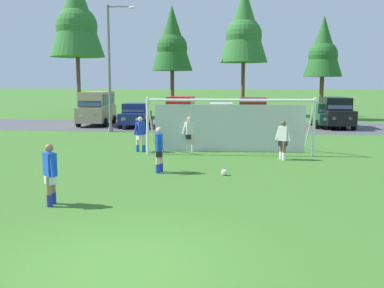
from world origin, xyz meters
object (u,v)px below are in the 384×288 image
object	(u,v)px
parked_car_slot_center_right	(254,113)
parked_car_slot_right	(328,115)
player_defender_far	(50,175)
street_lamp	(112,67)
player_winger_right	(190,134)
parked_car_slot_center_left	(181,111)
soccer_goal	(229,125)
parked_car_slot_far_left	(97,107)
player_midfield_center	(140,134)
parked_car_slot_left	(136,115)
parked_car_slot_far_right	(335,112)
parked_car_slot_center	(221,115)
soccer_ball	(224,172)
player_striker_near	(159,150)
player_winger_left	(283,140)

from	to	relation	value
parked_car_slot_center_right	parked_car_slot_right	world-z (taller)	parked_car_slot_center_right
player_defender_far	street_lamp	distance (m)	17.97
player_winger_right	parked_car_slot_center_left	world-z (taller)	parked_car_slot_center_left
soccer_goal	parked_car_slot_far_left	xyz separation A→B (m)	(-10.41, 12.18, 0.05)
player_midfield_center	parked_car_slot_center_right	size ratio (longest dim) A/B	0.35
player_winger_right	soccer_goal	bearing A→B (deg)	-4.86
soccer_goal	parked_car_slot_left	world-z (taller)	soccer_goal
player_midfield_center	parked_car_slot_far_left	bearing A→B (deg)	116.83
player_defender_far	parked_car_slot_far_right	world-z (taller)	parked_car_slot_far_right
street_lamp	player_winger_right	bearing A→B (deg)	-51.95
parked_car_slot_right	player_winger_right	bearing A→B (deg)	-124.62
parked_car_slot_center	street_lamp	distance (m)	8.74
soccer_ball	parked_car_slot_far_left	xyz separation A→B (m)	(-10.43, 17.35, 1.23)
player_midfield_center	soccer_goal	bearing A→B (deg)	4.00
soccer_goal	parked_car_slot_center_left	xyz separation A→B (m)	(-4.06, 12.50, -0.18)
parked_car_slot_center_left	player_striker_near	bearing A→B (deg)	-84.33
player_winger_right	parked_car_slot_right	size ratio (longest dim) A/B	0.39
parked_car_slot_center_right	player_winger_left	bearing A→B (deg)	-85.61
parked_car_slot_center_left	parked_car_slot_center_right	world-z (taller)	same
player_winger_right	player_striker_near	bearing A→B (deg)	-95.22
player_striker_near	player_defender_far	xyz separation A→B (m)	(-2.01, -4.55, 0.00)
parked_car_slot_center_right	parked_car_slot_center	bearing A→B (deg)	153.25
soccer_ball	soccer_goal	distance (m)	5.30
player_midfield_center	parked_car_slot_left	xyz separation A→B (m)	(-3.03, 11.35, 0.05)
parked_car_slot_far_left	parked_car_slot_left	world-z (taller)	parked_car_slot_far_left
soccer_goal	player_defender_far	distance (m)	10.44
player_defender_far	parked_car_slot_center_right	distance (m)	21.19
soccer_ball	player_defender_far	world-z (taller)	player_defender_far
parked_car_slot_center_left	parked_car_slot_right	distance (m)	10.71
player_midfield_center	parked_car_slot_left	bearing A→B (deg)	104.95
parked_car_slot_left	parked_car_slot_right	world-z (taller)	same
soccer_goal	player_midfield_center	bearing A→B (deg)	-176.00
parked_car_slot_left	parked_car_slot_center_left	size ratio (longest dim) A/B	0.94
parked_car_slot_far_right	street_lamp	size ratio (longest dim) A/B	0.57
player_striker_near	player_midfield_center	distance (m)	4.98
player_midfield_center	parked_car_slot_right	size ratio (longest dim) A/B	0.39
player_striker_near	street_lamp	world-z (taller)	street_lamp
player_striker_near	player_winger_left	xyz separation A→B (m)	(4.62, 3.27, 0.00)
parked_car_slot_center_right	street_lamp	distance (m)	10.17
soccer_ball	player_defender_far	size ratio (longest dim) A/B	0.13
player_striker_near	player_winger_left	distance (m)	5.66
soccer_ball	parked_car_slot_center_left	size ratio (longest dim) A/B	0.05
soccer_ball	parked_car_slot_center_left	world-z (taller)	parked_car_slot_center_left
player_midfield_center	parked_car_slot_far_left	xyz separation A→B (m)	(-6.31, 12.47, 0.52)
player_winger_right	player_winger_left	bearing A→B (deg)	-23.72
player_defender_far	street_lamp	size ratio (longest dim) A/B	0.20
player_winger_right	parked_car_slot_center_left	xyz separation A→B (m)	(-2.20, 12.34, 0.29)
player_striker_near	player_defender_far	size ratio (longest dim) A/B	1.00
soccer_goal	parked_car_slot_far_left	bearing A→B (deg)	130.52
player_midfield_center	player_defender_far	xyz separation A→B (m)	(-0.24, -9.19, 0.00)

